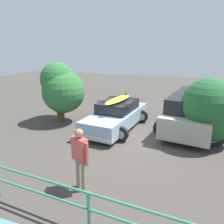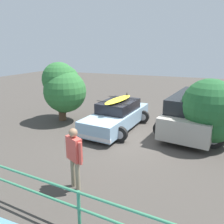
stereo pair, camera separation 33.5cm
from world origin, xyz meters
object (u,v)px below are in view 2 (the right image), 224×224
object	(u,v)px
sedan_car	(117,115)
person_bystander	(74,153)
suv_car	(195,112)
bush_near_right	(213,112)
bush_near_left	(64,88)

from	to	relation	value
sedan_car	person_bystander	distance (m)	4.78
suv_car	bush_near_right	distance (m)	1.35
sedan_car	person_bystander	world-z (taller)	person_bystander
suv_car	person_bystander	xyz separation A→B (m)	(2.73, 5.65, 0.13)
person_bystander	bush_near_left	bearing A→B (deg)	-53.82
sedan_car	bush_near_right	world-z (taller)	bush_near_right
sedan_car	bush_near_right	distance (m)	4.03
sedan_car	suv_car	bearing A→B (deg)	-164.37
suv_car	sedan_car	bearing A→B (deg)	15.63
sedan_car	bush_near_left	xyz separation A→B (m)	(2.93, -0.10, 1.08)
bush_near_right	sedan_car	bearing A→B (deg)	-2.86
person_bystander	bush_near_left	size ratio (longest dim) A/B	0.57
sedan_car	suv_car	xyz separation A→B (m)	(-3.33, -0.93, 0.27)
bush_near_left	bush_near_right	size ratio (longest dim) A/B	1.08
suv_car	bush_near_right	world-z (taller)	bush_near_right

